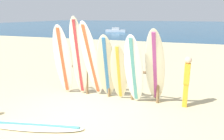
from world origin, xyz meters
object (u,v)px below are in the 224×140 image
Objects in this scene: surfboard_leaning_center_right at (119,73)px; surfboard_lying_on_sand at (33,126)px; surfboard_rack at (109,77)px; beachgoer_standing at (187,79)px; surfboard_leaning_center at (106,67)px; surfboard_leaning_right at (134,70)px; small_boat_offshore at (116,30)px; surfboard_leaning_left at (78,57)px; surfboard_leaning_far_left at (63,61)px; surfboard_leaning_far_right at (155,68)px; surfboard_leaning_center_left at (91,61)px.

surfboard_leaning_center_right is 0.73× the size of surfboard_lying_on_sand.
beachgoer_standing reaches higher than surfboard_rack.
surfboard_leaning_right reaches higher than surfboard_leaning_center.
surfboard_rack reaches higher than small_boat_offshore.
surfboard_leaning_right is at bearing -4.83° from surfboard_leaning_left.
surfboard_leaning_center_right is at bearing -169.20° from beachgoer_standing.
surfboard_leaning_far_left reaches higher than surfboard_leaning_center.
surfboard_leaning_left is at bearing -179.86° from surfboard_leaning_far_right.
surfboard_leaning_center_right reaches higher than beachgoer_standing.
surfboard_leaning_far_right is (1.96, 0.08, -0.08)m from surfboard_leaning_center_left.
surfboard_leaning_far_left is 0.93× the size of surfboard_lying_on_sand.
surfboard_leaning_left reaches higher than surfboard_leaning_far_right.
surfboard_leaning_center_left is at bearing -8.36° from surfboard_leaning_left.
surfboard_leaning_center_right is (0.43, -0.05, -0.12)m from surfboard_leaning_center.
surfboard_leaning_center is 0.92m from surfboard_leaning_right.
surfboard_leaning_far_left reaches higher than surfboard_rack.
surfboard_leaning_center_left is at bearing -179.27° from surfboard_leaning_center_right.
surfboard_leaning_right is at bearing -1.78° from surfboard_leaning_far_left.
surfboard_leaning_right is 1.44× the size of beachgoer_standing.
surfboard_leaning_right is 3.04m from surfboard_lying_on_sand.
beachgoer_standing is at bearing 5.30° from surfboard_leaning_left.
beachgoer_standing is (2.39, 0.02, 0.16)m from surfboard_rack.
surfboard_leaning_right is 0.84× the size of surfboard_lying_on_sand.
surfboard_rack is 1.39× the size of surfboard_leaning_far_left.
surfboard_leaning_right reaches higher than surfboard_lying_on_sand.
surfboard_leaning_left is (-0.93, -0.29, 0.64)m from surfboard_rack.
surfboard_leaning_right is at bearing -164.18° from surfboard_leaning_far_right.
surfboard_leaning_center reaches higher than surfboard_leaning_center_right.
surfboard_leaning_center_right reaches higher than surfboard_lying_on_sand.
surfboard_rack is 1.12m from surfboard_leaning_right.
surfboard_lying_on_sand is (-0.97, -2.58, -0.63)m from surfboard_rack.
surfboard_leaning_center_left is at bearing 0.64° from surfboard_leaning_far_left.
surfboard_leaning_far_right reaches higher than small_boat_offshore.
beachgoer_standing is (1.93, 0.37, -0.12)m from surfboard_leaning_center_right.
surfboard_lying_on_sand is 30.71m from small_boat_offshore.
surfboard_leaning_far_left is (-1.46, -0.37, 0.52)m from surfboard_rack.
surfboard_leaning_right reaches higher than small_boat_offshore.
surfboard_lying_on_sand is (-2.49, -2.30, -1.13)m from surfboard_leaning_far_right.
surfboard_leaning_left is 1.89m from surfboard_leaning_right.
small_boat_offshore is (-10.72, 27.29, -0.90)m from surfboard_leaning_far_right.
beachgoer_standing is (2.83, 0.38, -0.42)m from surfboard_leaning_center_left.
surfboard_leaning_left is at bearing -174.70° from beachgoer_standing.
surfboard_leaning_far_right is at bearing -68.55° from small_boat_offshore.
surfboard_leaning_left reaches higher than surfboard_rack.
surfboard_leaning_far_left is 0.74× the size of small_boat_offshore.
surfboard_rack is 1.17m from surfboard_leaning_left.
surfboard_leaning_far_right is at bearing 3.60° from surfboard_leaning_center_right.
surfboard_leaning_center_left reaches higher than surfboard_leaning_center_right.
surfboard_leaning_far_right is (2.98, 0.09, -0.02)m from surfboard_leaning_far_left.
surfboard_leaning_far_left is 1.10× the size of surfboard_leaning_right.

